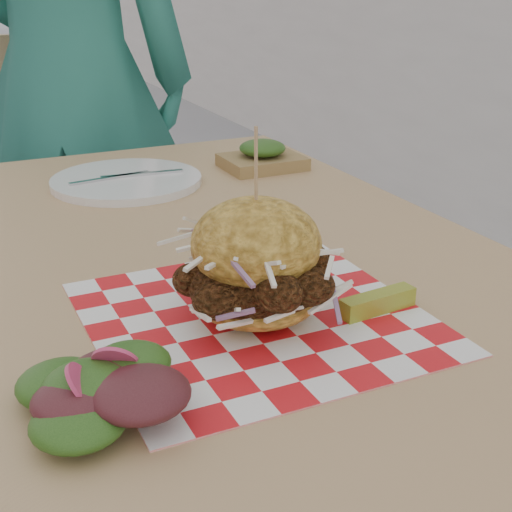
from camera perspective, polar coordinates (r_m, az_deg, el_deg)
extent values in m
imported|color=#2B7D6C|center=(1.86, -14.81, 13.55)|extent=(0.74, 0.62, 1.72)
cube|color=tan|center=(1.01, -4.98, -0.35)|extent=(0.80, 1.20, 0.04)
cylinder|color=#333338|center=(1.74, -0.34, -3.76)|extent=(0.05, 0.05, 0.71)
cube|color=tan|center=(1.96, -14.39, 1.59)|extent=(0.51, 0.51, 0.04)
cube|color=tan|center=(2.08, -14.83, 9.95)|extent=(0.42, 0.14, 0.50)
cylinder|color=#333338|center=(1.91, -19.35, -7.30)|extent=(0.03, 0.03, 0.43)
cylinder|color=#333338|center=(1.89, -8.44, -6.60)|extent=(0.03, 0.03, 0.43)
cylinder|color=#333338|center=(2.23, -18.25, -2.82)|extent=(0.03, 0.03, 0.43)
cylinder|color=#333338|center=(2.21, -8.98, -2.16)|extent=(0.03, 0.03, 0.43)
cube|color=red|center=(0.80, 0.00, -4.90)|extent=(0.36, 0.36, 0.00)
ellipsoid|color=gold|center=(0.79, 0.00, -3.26)|extent=(0.14, 0.14, 0.05)
ellipsoid|color=brown|center=(0.78, 0.00, -2.01)|extent=(0.15, 0.14, 0.08)
ellipsoid|color=gold|center=(0.77, 0.00, 1.00)|extent=(0.14, 0.14, 0.10)
cylinder|color=tan|center=(0.74, 0.00, 6.28)|extent=(0.00, 0.00, 0.11)
cube|color=#98A32F|center=(0.82, 9.71, -3.67)|extent=(0.10, 0.03, 0.02)
ellipsoid|color=#3F1419|center=(0.66, -9.47, -10.47)|extent=(0.08, 0.08, 0.03)
ellipsoid|color=#1E4513|center=(0.67, -10.87, -9.72)|extent=(0.08, 0.08, 0.03)
ellipsoid|color=#1E4513|center=(0.67, -12.97, -9.88)|extent=(0.08, 0.08, 0.03)
ellipsoid|color=#3F1419|center=(0.66, -14.29, -10.84)|extent=(0.08, 0.08, 0.03)
ellipsoid|color=#1E4513|center=(0.64, -13.83, -11.95)|extent=(0.08, 0.08, 0.03)
ellipsoid|color=#1E4513|center=(0.63, -11.81, -12.33)|extent=(0.08, 0.08, 0.03)
ellipsoid|color=#3F1419|center=(0.64, -9.83, -11.64)|extent=(0.08, 0.08, 0.03)
cylinder|color=#D33A6B|center=(0.66, -11.17, -8.34)|extent=(0.05, 0.05, 0.04)
cylinder|color=white|center=(1.31, -10.32, 5.94)|extent=(0.27, 0.27, 0.01)
cube|color=silver|center=(1.30, -11.62, 6.14)|extent=(0.15, 0.03, 0.00)
cube|color=silver|center=(1.32, -9.08, 6.50)|extent=(0.15, 0.03, 0.00)
cube|color=olive|center=(1.40, 0.51, 7.53)|extent=(0.15, 0.12, 0.02)
ellipsoid|color=#1E4513|center=(1.39, 0.52, 8.63)|extent=(0.09, 0.09, 0.03)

